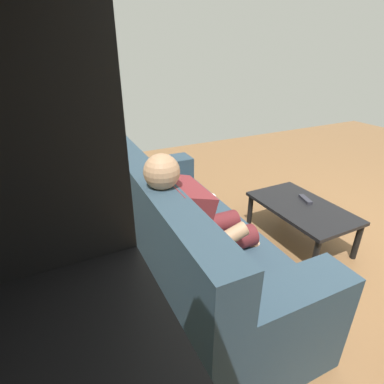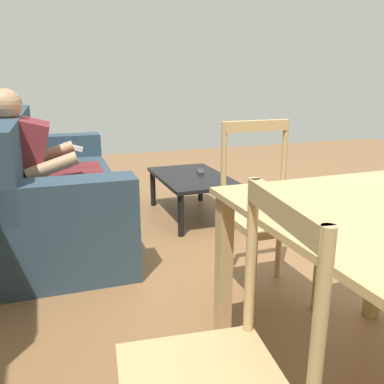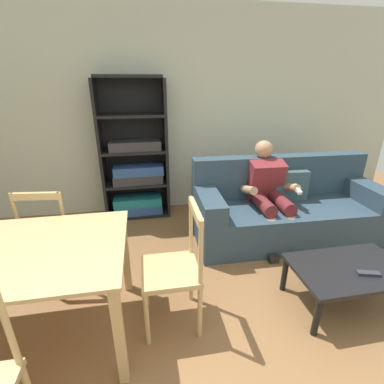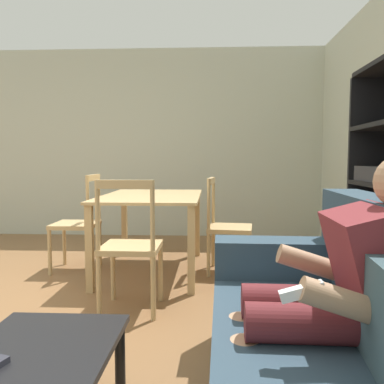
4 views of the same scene
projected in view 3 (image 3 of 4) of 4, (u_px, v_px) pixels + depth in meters
name	position (u px, v px, depth m)	size (l,w,h in m)	color
wall_back	(181.00, 114.00, 3.81)	(6.62, 0.12, 2.70)	beige
couch	(285.00, 209.00, 3.32)	(2.19, 0.90, 0.94)	#2D4251
person_lounging	(268.00, 191.00, 3.19)	(0.60, 0.91, 1.13)	maroon
coffee_table	(349.00, 272.00, 2.26)	(0.93, 0.57, 0.37)	black
tv_remote	(368.00, 273.00, 2.15)	(0.05, 0.17, 0.02)	#2D2D38
bookshelf	(136.00, 165.00, 3.71)	(0.87, 0.36, 1.84)	black
dining_table	(17.00, 265.00, 1.81)	(1.41, 0.95, 0.77)	tan
dining_chair_near_wall	(54.00, 234.00, 2.56)	(0.47, 0.47, 0.94)	tan
dining_chair_facing_couch	(174.00, 270.00, 2.05)	(0.42, 0.42, 0.98)	tan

